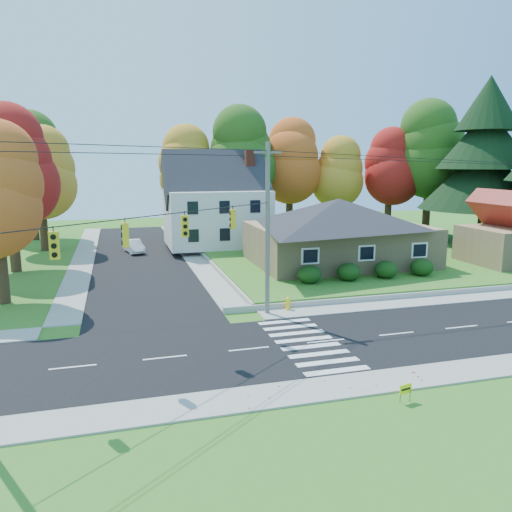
% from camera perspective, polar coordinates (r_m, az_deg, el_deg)
% --- Properties ---
extents(ground, '(120.00, 120.00, 0.00)m').
position_cam_1_polar(ground, '(25.64, 7.98, -9.64)').
color(ground, '#3D7923').
extents(road_main, '(90.00, 8.00, 0.02)m').
position_cam_1_polar(road_main, '(25.64, 7.99, -9.62)').
color(road_main, black).
rests_on(road_main, ground).
extents(road_cross, '(8.00, 44.00, 0.02)m').
position_cam_1_polar(road_cross, '(48.82, -13.27, -0.05)').
color(road_cross, black).
rests_on(road_cross, ground).
extents(sidewalk_north, '(90.00, 2.00, 0.08)m').
position_cam_1_polar(sidewalk_north, '(30.03, 4.16, -6.43)').
color(sidewalk_north, '#9C9A90').
rests_on(sidewalk_north, ground).
extents(sidewalk_south, '(90.00, 2.00, 0.08)m').
position_cam_1_polar(sidewalk_south, '(21.50, 13.47, -13.86)').
color(sidewalk_south, '#9C9A90').
rests_on(sidewalk_south, ground).
extents(lawn, '(30.00, 30.00, 0.50)m').
position_cam_1_polar(lawn, '(49.41, 12.11, 0.40)').
color(lawn, '#3D7923').
rests_on(lawn, ground).
extents(ranch_house, '(14.60, 10.60, 5.40)m').
position_cam_1_polar(ranch_house, '(42.31, 9.39, 2.94)').
color(ranch_house, tan).
rests_on(ranch_house, lawn).
extents(colonial_house, '(10.40, 8.40, 9.60)m').
position_cam_1_polar(colonial_house, '(51.11, -4.52, 5.85)').
color(colonial_house, silver).
rests_on(colonial_house, lawn).
extents(garage, '(7.30, 6.30, 4.60)m').
position_cam_1_polar(garage, '(46.92, 27.24, 2.12)').
color(garage, tan).
rests_on(garage, lawn).
extents(hedge_row, '(10.70, 1.70, 1.27)m').
position_cam_1_polar(hedge_row, '(37.00, 12.63, -1.63)').
color(hedge_row, '#163A10').
rests_on(hedge_row, lawn).
extents(traffic_infrastructure, '(38.10, 10.66, 10.00)m').
position_cam_1_polar(traffic_infrastructure, '(25.52, 6.76, 2.24)').
color(traffic_infrastructure, '#666059').
rests_on(traffic_infrastructure, ground).
extents(tree_lot_0, '(6.72, 6.72, 12.51)m').
position_cam_1_polar(tree_lot_0, '(56.52, -7.84, 10.02)').
color(tree_lot_0, '#3F2A19').
rests_on(tree_lot_0, lawn).
extents(tree_lot_1, '(7.84, 7.84, 14.60)m').
position_cam_1_polar(tree_lot_1, '(56.69, -1.59, 11.44)').
color(tree_lot_1, '#3F2A19').
rests_on(tree_lot_1, lawn).
extents(tree_lot_2, '(7.28, 7.28, 13.56)m').
position_cam_1_polar(tree_lot_2, '(59.37, 3.90, 10.75)').
color(tree_lot_2, '#3F2A19').
rests_on(tree_lot_2, lawn).
extents(tree_lot_3, '(6.16, 6.16, 11.47)m').
position_cam_1_polar(tree_lot_3, '(60.74, 9.62, 9.39)').
color(tree_lot_3, '#3F2A19').
rests_on(tree_lot_3, lawn).
extents(tree_lot_4, '(6.72, 6.72, 12.51)m').
position_cam_1_polar(tree_lot_4, '(62.65, 15.08, 9.81)').
color(tree_lot_4, '#3F2A19').
rests_on(tree_lot_4, lawn).
extents(tree_lot_5, '(8.40, 8.40, 15.64)m').
position_cam_1_polar(tree_lot_5, '(63.13, 19.30, 11.37)').
color(tree_lot_5, '#3F2A19').
rests_on(tree_lot_5, lawn).
extents(conifer_east_a, '(12.80, 12.80, 16.96)m').
position_cam_1_polar(conifer_east_a, '(57.35, 24.69, 10.25)').
color(conifer_east_a, '#3F2A19').
rests_on(conifer_east_a, lawn).
extents(tree_west_1, '(7.28, 7.28, 13.56)m').
position_cam_1_polar(tree_west_1, '(44.73, -26.57, 9.06)').
color(tree_west_1, '#3F2A19').
rests_on(tree_west_1, ground).
extents(tree_west_2, '(6.72, 6.72, 12.51)m').
position_cam_1_polar(tree_west_2, '(54.46, -23.53, 8.70)').
color(tree_west_2, '#3F2A19').
rests_on(tree_west_2, ground).
extents(tree_west_3, '(7.84, 7.84, 14.60)m').
position_cam_1_polar(tree_west_3, '(62.65, -24.49, 9.97)').
color(tree_west_3, '#3F2A19').
rests_on(tree_west_3, ground).
extents(white_car, '(2.18, 4.11, 1.29)m').
position_cam_1_polar(white_car, '(50.86, -13.79, 1.09)').
color(white_car, silver).
rests_on(white_car, road_cross).
extents(fire_hydrant, '(0.46, 0.37, 0.83)m').
position_cam_1_polar(fire_hydrant, '(30.40, 3.67, -5.51)').
color(fire_hydrant, yellow).
rests_on(fire_hydrant, ground).
extents(yard_sign, '(0.57, 0.15, 0.71)m').
position_cam_1_polar(yard_sign, '(20.07, 16.73, -14.40)').
color(yard_sign, black).
rests_on(yard_sign, ground).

